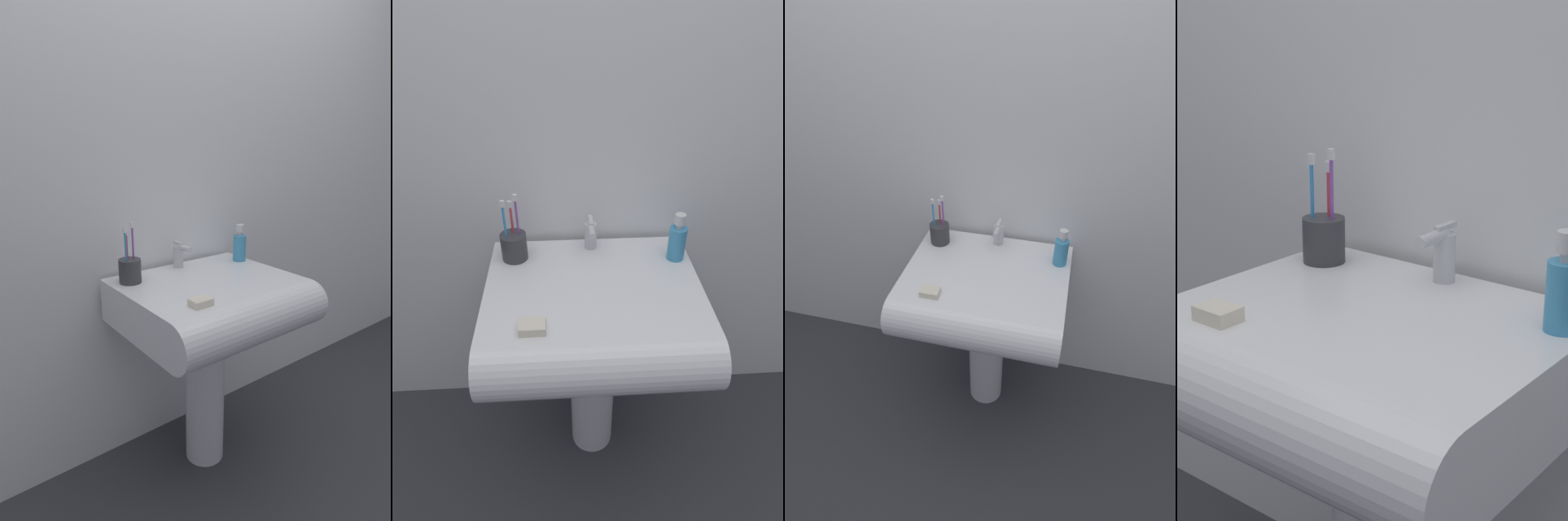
% 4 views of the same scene
% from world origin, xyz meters
% --- Properties ---
extents(wall_back, '(5.00, 0.05, 2.40)m').
position_xyz_m(wall_back, '(0.00, 0.28, 1.20)').
color(wall_back, white).
rests_on(wall_back, ground).
extents(sink_basin, '(0.63, 0.55, 0.16)m').
position_xyz_m(sink_basin, '(0.00, -0.06, 0.70)').
color(sink_basin, white).
rests_on(sink_basin, sink_pedestal).
extents(faucet, '(0.04, 0.11, 0.11)m').
position_xyz_m(faucet, '(0.01, 0.18, 0.83)').
color(faucet, silver).
rests_on(faucet, sink_basin).
extents(toothbrush_cup, '(0.08, 0.08, 0.22)m').
position_xyz_m(toothbrush_cup, '(-0.24, 0.14, 0.82)').
color(toothbrush_cup, '#38383D').
rests_on(toothbrush_cup, sink_basin).
extents(soap_bottle, '(0.05, 0.05, 0.16)m').
position_xyz_m(soap_bottle, '(0.27, 0.11, 0.84)').
color(soap_bottle, '#3F99CC').
rests_on(soap_bottle, sink_basin).
extents(bar_soap, '(0.07, 0.05, 0.02)m').
position_xyz_m(bar_soap, '(-0.17, -0.19, 0.79)').
color(bar_soap, silver).
rests_on(bar_soap, sink_basin).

